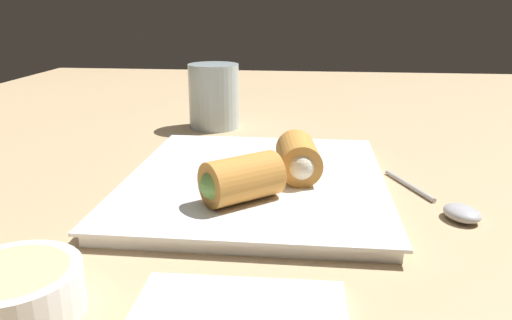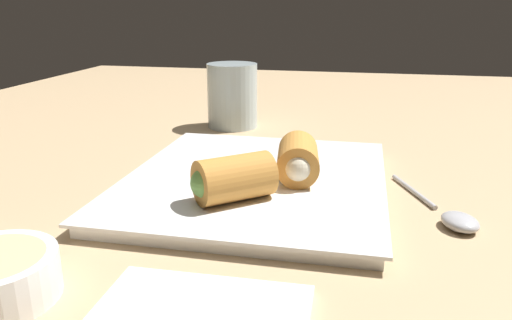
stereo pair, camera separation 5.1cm
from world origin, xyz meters
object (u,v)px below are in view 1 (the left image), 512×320
object	(u,v)px
dipping_bowl_near	(15,290)
spoon	(454,209)
serving_plate	(256,182)
drinking_glass	(214,96)

from	to	relation	value
dipping_bowl_near	spoon	distance (cm)	36.65
serving_plate	dipping_bowl_near	size ratio (longest dim) A/B	3.66
spoon	drinking_glass	world-z (taller)	drinking_glass
drinking_glass	dipping_bowl_near	bearing A→B (deg)	176.34
serving_plate	dipping_bowl_near	bearing A→B (deg)	151.95
dipping_bowl_near	drinking_glass	distance (cm)	49.94
dipping_bowl_near	drinking_glass	size ratio (longest dim) A/B	0.85
spoon	drinking_glass	xyz separation A→B (cm)	(30.95, 28.27, 4.31)
serving_plate	spoon	xyz separation A→B (cm)	(-4.77, -18.89, -0.15)
serving_plate	dipping_bowl_near	xyz separation A→B (cm)	(-23.56, 12.56, 0.91)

